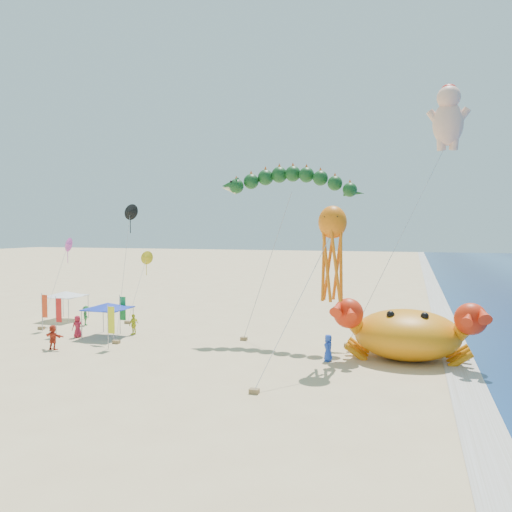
{
  "coord_description": "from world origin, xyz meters",
  "views": [
    {
      "loc": [
        9.05,
        -33.13,
        8.5
      ],
      "look_at": [
        -2.0,
        2.0,
        6.5
      ],
      "focal_mm": 35.0,
      "sensor_mm": 36.0,
      "label": 1
    }
  ],
  "objects_px": {
    "canopy_white": "(65,294)",
    "crab_inflatable": "(407,333)",
    "dragon_kite": "(290,186)",
    "octopus_kite": "(332,246)",
    "cherub_kite": "(448,116)",
    "canopy_blue": "(108,306)"
  },
  "relations": [
    {
      "from": "crab_inflatable",
      "to": "canopy_blue",
      "type": "distance_m",
      "value": 22.59
    },
    {
      "from": "crab_inflatable",
      "to": "cherub_kite",
      "type": "height_order",
      "value": "cherub_kite"
    },
    {
      "from": "cherub_kite",
      "to": "canopy_white",
      "type": "bearing_deg",
      "value": -173.23
    },
    {
      "from": "dragon_kite",
      "to": "canopy_blue",
      "type": "distance_m",
      "value": 17.11
    },
    {
      "from": "cherub_kite",
      "to": "canopy_blue",
      "type": "xyz_separation_m",
      "value": [
        -25.34,
        -9.08,
        -15.02
      ]
    },
    {
      "from": "dragon_kite",
      "to": "octopus_kite",
      "type": "relative_size",
      "value": 1.31
    },
    {
      "from": "cherub_kite",
      "to": "canopy_blue",
      "type": "height_order",
      "value": "cherub_kite"
    },
    {
      "from": "canopy_blue",
      "to": "canopy_white",
      "type": "relative_size",
      "value": 0.99
    },
    {
      "from": "cherub_kite",
      "to": "octopus_kite",
      "type": "xyz_separation_m",
      "value": [
        -7.28,
        -11.87,
        -10.04
      ]
    },
    {
      "from": "canopy_blue",
      "to": "canopy_white",
      "type": "distance_m",
      "value": 9.53
    },
    {
      "from": "cherub_kite",
      "to": "canopy_white",
      "type": "distance_m",
      "value": 36.81
    },
    {
      "from": "dragon_kite",
      "to": "octopus_kite",
      "type": "distance_m",
      "value": 9.19
    },
    {
      "from": "crab_inflatable",
      "to": "canopy_white",
      "type": "distance_m",
      "value": 31.08
    },
    {
      "from": "canopy_white",
      "to": "crab_inflatable",
      "type": "bearing_deg",
      "value": -9.89
    },
    {
      "from": "canopy_white",
      "to": "dragon_kite",
      "type": "bearing_deg",
      "value": -2.98
    },
    {
      "from": "dragon_kite",
      "to": "cherub_kite",
      "type": "bearing_deg",
      "value": 23.67
    },
    {
      "from": "canopy_blue",
      "to": "dragon_kite",
      "type": "bearing_deg",
      "value": 16.2
    },
    {
      "from": "cherub_kite",
      "to": "canopy_white",
      "type": "xyz_separation_m",
      "value": [
        -33.38,
        -3.96,
        -15.02
      ]
    },
    {
      "from": "crab_inflatable",
      "to": "canopy_blue",
      "type": "relative_size",
      "value": 2.75
    },
    {
      "from": "octopus_kite",
      "to": "cherub_kite",
      "type": "bearing_deg",
      "value": 58.49
    },
    {
      "from": "dragon_kite",
      "to": "canopy_blue",
      "type": "bearing_deg",
      "value": -163.8
    },
    {
      "from": "cherub_kite",
      "to": "canopy_white",
      "type": "relative_size",
      "value": 5.85
    }
  ]
}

